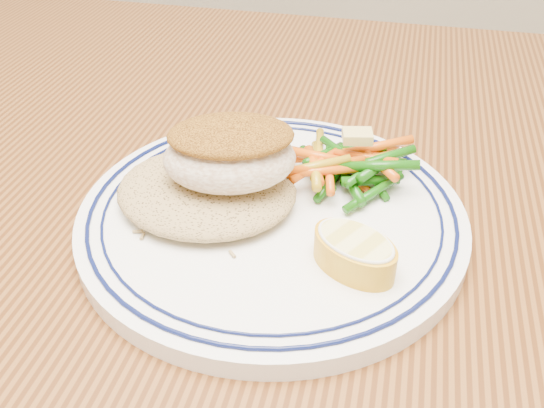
{
  "coord_description": "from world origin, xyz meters",
  "views": [
    {
      "loc": [
        0.1,
        -0.37,
        1.03
      ],
      "look_at": [
        0.02,
        -0.02,
        0.77
      ],
      "focal_mm": 40.0,
      "sensor_mm": 36.0,
      "label": 1
    }
  ],
  "objects_px": {
    "plate": "(272,215)",
    "rice_pilaf": "(207,187)",
    "lemon_wedge": "(355,251)",
    "fish_fillet": "(230,153)",
    "vegetable_pile": "(346,165)",
    "dining_table": "(253,293)"
  },
  "relations": [
    {
      "from": "dining_table",
      "to": "lemon_wedge",
      "type": "height_order",
      "value": "lemon_wedge"
    },
    {
      "from": "plate",
      "to": "fish_fillet",
      "type": "bearing_deg",
      "value": 176.93
    },
    {
      "from": "dining_table",
      "to": "vegetable_pile",
      "type": "distance_m",
      "value": 0.15
    },
    {
      "from": "rice_pilaf",
      "to": "lemon_wedge",
      "type": "relative_size",
      "value": 1.77
    },
    {
      "from": "plate",
      "to": "vegetable_pile",
      "type": "xyz_separation_m",
      "value": [
        0.05,
        0.05,
        0.02
      ]
    },
    {
      "from": "rice_pilaf",
      "to": "vegetable_pile",
      "type": "relative_size",
      "value": 1.25
    },
    {
      "from": "dining_table",
      "to": "lemon_wedge",
      "type": "bearing_deg",
      "value": -38.54
    },
    {
      "from": "rice_pilaf",
      "to": "vegetable_pile",
      "type": "height_order",
      "value": "vegetable_pile"
    },
    {
      "from": "vegetable_pile",
      "to": "lemon_wedge",
      "type": "xyz_separation_m",
      "value": [
        0.02,
        -0.1,
        -0.0
      ]
    },
    {
      "from": "fish_fillet",
      "to": "lemon_wedge",
      "type": "xyz_separation_m",
      "value": [
        0.1,
        -0.05,
        -0.03
      ]
    },
    {
      "from": "plate",
      "to": "vegetable_pile",
      "type": "height_order",
      "value": "vegetable_pile"
    },
    {
      "from": "lemon_wedge",
      "to": "dining_table",
      "type": "bearing_deg",
      "value": 141.46
    },
    {
      "from": "lemon_wedge",
      "to": "rice_pilaf",
      "type": "bearing_deg",
      "value": 157.33
    },
    {
      "from": "vegetable_pile",
      "to": "lemon_wedge",
      "type": "height_order",
      "value": "vegetable_pile"
    },
    {
      "from": "plate",
      "to": "rice_pilaf",
      "type": "height_order",
      "value": "rice_pilaf"
    },
    {
      "from": "rice_pilaf",
      "to": "lemon_wedge",
      "type": "xyz_separation_m",
      "value": [
        0.12,
        -0.05,
        0.0
      ]
    },
    {
      "from": "rice_pilaf",
      "to": "vegetable_pile",
      "type": "xyz_separation_m",
      "value": [
        0.1,
        0.05,
        0.0
      ]
    },
    {
      "from": "vegetable_pile",
      "to": "lemon_wedge",
      "type": "relative_size",
      "value": 1.42
    },
    {
      "from": "fish_fillet",
      "to": "vegetable_pile",
      "type": "height_order",
      "value": "fish_fillet"
    },
    {
      "from": "plate",
      "to": "lemon_wedge",
      "type": "bearing_deg",
      "value": -36.54
    },
    {
      "from": "vegetable_pile",
      "to": "dining_table",
      "type": "bearing_deg",
      "value": -155.4
    },
    {
      "from": "plate",
      "to": "lemon_wedge",
      "type": "xyz_separation_m",
      "value": [
        0.07,
        -0.05,
        0.02
      ]
    }
  ]
}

